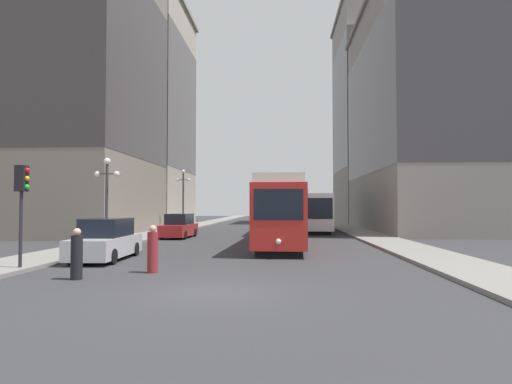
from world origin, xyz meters
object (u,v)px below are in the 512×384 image
at_px(parked_car_left_near, 179,227).
at_px(pedestrian_crossing_near, 77,256).
at_px(streetcar, 283,211).
at_px(traffic_light_near_left, 22,189).
at_px(lamp_post_left_near, 107,188).
at_px(transit_bus, 314,211).
at_px(lamp_post_left_far, 183,190).
at_px(pedestrian_crossing_far, 153,251).
at_px(parked_car_left_mid, 106,241).

height_order(parked_car_left_near, pedestrian_crossing_near, parked_car_left_near).
bearing_deg(streetcar, traffic_light_near_left, -128.73).
bearing_deg(lamp_post_left_near, traffic_light_near_left, -88.47).
xyz_separation_m(transit_bus, lamp_post_left_near, (-12.69, -18.26, 1.46)).
relative_size(pedestrian_crossing_near, lamp_post_left_far, 0.28).
bearing_deg(streetcar, lamp_post_left_near, -161.26).
xyz_separation_m(pedestrian_crossing_near, pedestrian_crossing_far, (2.02, 1.55, 0.02)).
distance_m(transit_bus, traffic_light_near_left, 29.22).
relative_size(parked_car_left_mid, lamp_post_left_near, 1.03).
bearing_deg(parked_car_left_mid, lamp_post_left_near, 110.19).
bearing_deg(pedestrian_crossing_far, pedestrian_crossing_near, 130.86).
xyz_separation_m(traffic_light_near_left, lamp_post_left_near, (-0.22, 8.14, 0.41)).
height_order(pedestrian_crossing_near, lamp_post_left_near, lamp_post_left_near).
bearing_deg(lamp_post_left_near, lamp_post_left_far, 90.00).
distance_m(traffic_light_near_left, lamp_post_left_far, 26.63).
bearing_deg(pedestrian_crossing_near, pedestrian_crossing_far, -6.72).
height_order(pedestrian_crossing_near, pedestrian_crossing_far, pedestrian_crossing_far).
relative_size(parked_car_left_mid, traffic_light_near_left, 1.37).
distance_m(traffic_light_near_left, lamp_post_left_near, 8.15).
xyz_separation_m(pedestrian_crossing_near, lamp_post_left_near, (-3.06, 9.70, 2.64)).
bearing_deg(traffic_light_near_left, lamp_post_left_near, 91.53).
distance_m(streetcar, lamp_post_left_far, 18.43).
relative_size(parked_car_left_mid, pedestrian_crossing_far, 2.99).
bearing_deg(transit_bus, parked_car_left_mid, -114.45).
xyz_separation_m(pedestrian_crossing_far, traffic_light_near_left, (-4.85, 0.00, 2.21)).
bearing_deg(parked_car_left_near, pedestrian_crossing_far, -77.79).
bearing_deg(parked_car_left_near, traffic_light_near_left, -93.87).
bearing_deg(traffic_light_near_left, parked_car_left_near, 84.39).
distance_m(streetcar, parked_car_left_mid, 10.92).
xyz_separation_m(parked_car_left_mid, lamp_post_left_near, (-1.90, 4.55, 2.56)).
height_order(parked_car_left_mid, lamp_post_left_near, lamp_post_left_near).
distance_m(pedestrian_crossing_near, lamp_post_left_far, 28.51).
height_order(streetcar, parked_car_left_near, streetcar).
relative_size(transit_bus, pedestrian_crossing_near, 7.76).
distance_m(parked_car_left_mid, lamp_post_left_near, 5.56).
height_order(parked_car_left_mid, pedestrian_crossing_far, parked_car_left_mid).
bearing_deg(lamp_post_left_far, lamp_post_left_near, -90.00).
xyz_separation_m(parked_car_left_mid, pedestrian_crossing_near, (1.16, -5.15, -0.08)).
relative_size(lamp_post_left_near, lamp_post_left_far, 0.84).
height_order(parked_car_left_near, parked_car_left_mid, same).
distance_m(streetcar, transit_bus, 15.60).
bearing_deg(parked_car_left_near, pedestrian_crossing_near, -84.73).
xyz_separation_m(parked_car_left_near, pedestrian_crossing_near, (1.15, -18.70, -0.08)).
distance_m(pedestrian_crossing_far, lamp_post_left_far, 27.28).
relative_size(pedestrian_crossing_far, lamp_post_left_far, 0.29).
bearing_deg(lamp_post_left_near, pedestrian_crossing_far, -58.08).
bearing_deg(traffic_light_near_left, transit_bus, 64.71).
height_order(parked_car_left_near, lamp_post_left_far, lamp_post_left_far).
height_order(streetcar, pedestrian_crossing_near, streetcar).
distance_m(pedestrian_crossing_far, lamp_post_left_near, 9.94).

